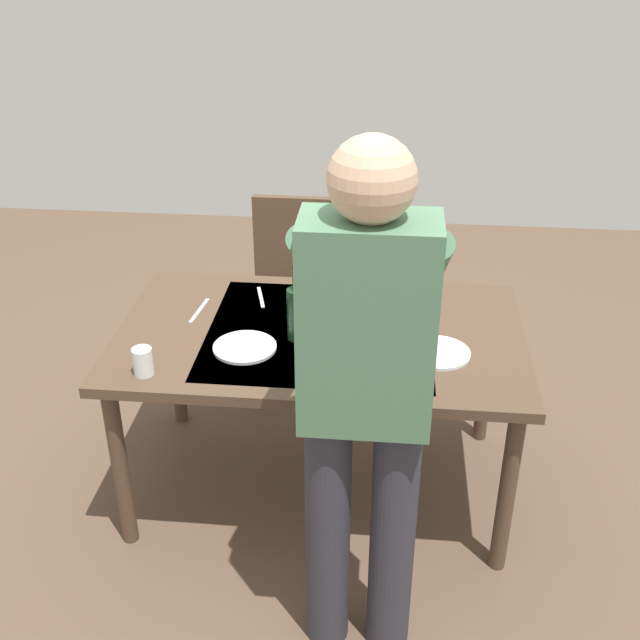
# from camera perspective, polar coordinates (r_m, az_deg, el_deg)

# --- Properties ---
(ground_plane) EXTENTS (6.00, 6.00, 0.00)m
(ground_plane) POSITION_cam_1_polar(r_m,az_deg,el_deg) (3.34, -0.00, -11.87)
(ground_plane) COLOR brown
(dining_table) EXTENTS (1.52, 0.92, 0.73)m
(dining_table) POSITION_cam_1_polar(r_m,az_deg,el_deg) (2.95, -0.00, -2.09)
(dining_table) COLOR #4C3828
(dining_table) RESTS_ON ground_plane
(chair_near) EXTENTS (0.40, 0.40, 0.91)m
(chair_near) POSITION_cam_1_polar(r_m,az_deg,el_deg) (3.77, -2.01, 2.91)
(chair_near) COLOR #352114
(chair_near) RESTS_ON ground_plane
(person_server) EXTENTS (0.42, 0.61, 1.69)m
(person_server) POSITION_cam_1_polar(r_m,az_deg,el_deg) (2.17, 3.32, -5.20)
(person_server) COLOR #2D2D38
(person_server) RESTS_ON ground_plane
(wine_bottle) EXTENTS (0.07, 0.07, 0.30)m
(wine_bottle) POSITION_cam_1_polar(r_m,az_deg,el_deg) (2.82, -1.72, 0.60)
(wine_bottle) COLOR black
(wine_bottle) RESTS_ON dining_table
(wine_glass_left) EXTENTS (0.07, 0.07, 0.15)m
(wine_glass_left) POSITION_cam_1_polar(r_m,az_deg,el_deg) (3.05, 7.42, 2.52)
(wine_glass_left) COLOR white
(wine_glass_left) RESTS_ON dining_table
(wine_glass_right) EXTENTS (0.07, 0.07, 0.15)m
(wine_glass_right) POSITION_cam_1_polar(r_m,az_deg,el_deg) (2.54, 0.60, -2.95)
(wine_glass_right) COLOR white
(wine_glass_right) RESTS_ON dining_table
(water_cup_near_left) EXTENTS (0.07, 0.07, 0.10)m
(water_cup_near_left) POSITION_cam_1_polar(r_m,az_deg,el_deg) (2.70, -12.87, -2.99)
(water_cup_near_left) COLOR silver
(water_cup_near_left) RESTS_ON dining_table
(water_cup_near_right) EXTENTS (0.07, 0.07, 0.09)m
(water_cup_near_right) POSITION_cam_1_polar(r_m,az_deg,el_deg) (2.94, -1.30, 0.45)
(water_cup_near_right) COLOR silver
(water_cup_near_right) RESTS_ON dining_table
(serving_bowl_pasta) EXTENTS (0.30, 0.30, 0.07)m
(serving_bowl_pasta) POSITION_cam_1_polar(r_m,az_deg,el_deg) (3.01, 2.68, 0.94)
(serving_bowl_pasta) COLOR silver
(serving_bowl_pasta) RESTS_ON dining_table
(dinner_plate_near) EXTENTS (0.23, 0.23, 0.01)m
(dinner_plate_near) POSITION_cam_1_polar(r_m,az_deg,el_deg) (2.81, -5.54, -2.00)
(dinner_plate_near) COLOR silver
(dinner_plate_near) RESTS_ON dining_table
(dinner_plate_far) EXTENTS (0.23, 0.23, 0.01)m
(dinner_plate_far) POSITION_cam_1_polar(r_m,az_deg,el_deg) (2.80, 8.67, -2.39)
(dinner_plate_far) COLOR silver
(dinner_plate_far) RESTS_ON dining_table
(table_knife) EXTENTS (0.04, 0.20, 0.00)m
(table_knife) POSITION_cam_1_polar(r_m,az_deg,el_deg) (3.09, -8.86, 0.69)
(table_knife) COLOR silver
(table_knife) RESTS_ON dining_table
(table_fork) EXTENTS (0.06, 0.18, 0.00)m
(table_fork) POSITION_cam_1_polar(r_m,az_deg,el_deg) (3.16, -4.37, 1.68)
(table_fork) COLOR silver
(table_fork) RESTS_ON dining_table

